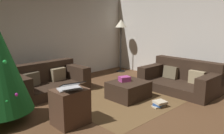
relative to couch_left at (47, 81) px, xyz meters
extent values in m
plane|color=brown|center=(0.13, -2.25, -0.26)|extent=(6.40, 6.40, 0.00)
cube|color=silver|center=(0.13, 0.89, 1.04)|extent=(6.40, 0.12, 2.60)
cube|color=silver|center=(3.27, -2.25, 1.04)|extent=(0.12, 6.40, 2.60)
cube|color=#332319|center=(0.00, -0.10, -0.16)|extent=(1.71, 0.98, 0.21)
cube|color=#332319|center=(0.00, 0.25, 0.18)|extent=(1.69, 0.27, 0.46)
cube|color=#332319|center=(0.73, -0.09, 0.12)|extent=(0.26, 0.95, 0.34)
cube|color=#332319|center=(-0.72, -0.11, 0.12)|extent=(0.26, 0.95, 0.34)
cube|color=#8C7A5B|center=(0.34, 0.06, 0.10)|extent=(0.37, 0.16, 0.31)
cube|color=brown|center=(-0.34, 0.05, 0.10)|extent=(0.38, 0.20, 0.30)
cube|color=#332319|center=(2.28, -2.06, -0.16)|extent=(1.01, 1.73, 0.21)
cube|color=#332319|center=(2.65, -2.06, 0.20)|extent=(0.26, 1.72, 0.50)
cube|color=#332319|center=(2.27, -2.80, 0.10)|extent=(1.00, 0.25, 0.31)
cube|color=#332319|center=(2.28, -1.32, 0.10)|extent=(1.00, 0.25, 0.31)
cube|color=tan|center=(2.45, -2.41, 0.10)|extent=(0.13, 0.36, 0.30)
cube|color=brown|center=(2.46, -1.72, 0.10)|extent=(0.17, 0.36, 0.31)
cube|color=#332319|center=(1.05, -1.57, -0.08)|extent=(0.79, 0.68, 0.36)
cube|color=#B23F8C|center=(1.02, -1.48, 0.15)|extent=(0.27, 0.24, 0.10)
cube|color=black|center=(1.09, -1.47, 0.11)|extent=(0.08, 0.17, 0.02)
cylinder|color=brown|center=(-1.30, -0.88, -0.17)|extent=(0.10, 0.10, 0.20)
sphere|color=green|center=(-1.26, -1.09, 0.76)|extent=(0.08, 0.08, 0.08)
sphere|color=#CC33BF|center=(-1.08, -1.13, 0.34)|extent=(0.07, 0.07, 0.07)
sphere|color=green|center=(-1.34, -1.26, 0.20)|extent=(0.08, 0.08, 0.08)
sphere|color=#CC33BF|center=(-1.19, -1.24, 0.27)|extent=(0.07, 0.07, 0.07)
cube|color=#4C3323|center=(-0.53, -1.73, 0.03)|extent=(0.52, 0.44, 0.59)
cube|color=silver|center=(-0.53, -1.73, 0.33)|extent=(0.40, 0.31, 0.02)
cube|color=black|center=(-0.57, -1.88, 0.44)|extent=(0.40, 0.29, 0.10)
cube|color=beige|center=(1.09, -2.32, -0.25)|extent=(0.28, 0.21, 0.03)
cube|color=#2D5193|center=(1.12, -2.31, -0.21)|extent=(0.24, 0.18, 0.04)
cube|color=beige|center=(1.12, -2.33, -0.17)|extent=(0.27, 0.27, 0.05)
cylinder|color=black|center=(2.77, 0.30, -0.25)|extent=(0.28, 0.28, 0.02)
cylinder|color=black|center=(2.77, 0.30, 0.44)|extent=(0.04, 0.04, 1.41)
cone|color=beige|center=(2.77, 0.30, 1.27)|extent=(0.36, 0.36, 0.24)
cube|color=brown|center=(1.05, -1.57, -0.26)|extent=(2.60, 2.00, 0.01)
camera|label=1|loc=(-2.44, -4.66, 1.42)|focal=36.47mm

